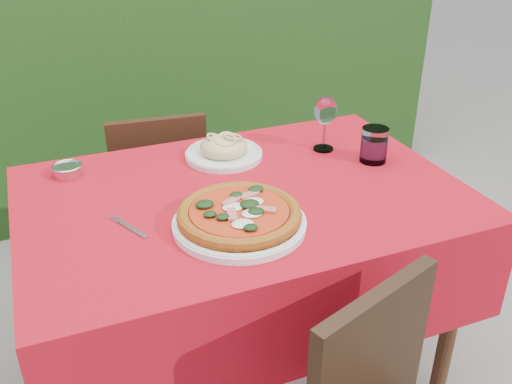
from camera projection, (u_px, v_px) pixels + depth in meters
name	position (u px, v px, depth m)	size (l,w,h in m)	color
ground	(245.00, 379.00, 2.00)	(60.00, 60.00, 0.00)	slate
hedge	(131.00, 26.00, 2.83)	(3.20, 0.55, 1.78)	black
dining_table	(244.00, 236.00, 1.72)	(1.26, 0.86, 0.75)	#402414
chair_far	(159.00, 191.00, 2.27)	(0.39, 0.39, 0.80)	black
pizza_plate	(239.00, 217.00, 1.46)	(0.35, 0.35, 0.06)	white
pasta_plate	(224.00, 150.00, 1.84)	(0.25, 0.25, 0.07)	silver
water_glass	(374.00, 146.00, 1.81)	(0.09, 0.09, 0.11)	silver
wine_glass	(325.00, 113.00, 1.85)	(0.08, 0.08, 0.18)	silver
fork	(132.00, 229.00, 1.46)	(0.02, 0.16, 0.00)	#BABAC1
steel_ramekin	(68.00, 171.00, 1.73)	(0.08, 0.08, 0.03)	silver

